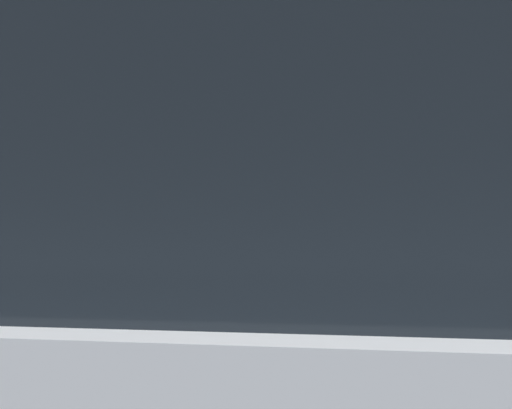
% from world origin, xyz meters
% --- Properties ---
extents(parking_meter, '(0.17, 0.18, 1.49)m').
position_xyz_m(parking_meter, '(-0.32, 0.28, 1.22)').
color(parking_meter, slate).
rests_on(parking_meter, sidewalk_curb).
extents(pedestrian_at_meter, '(0.61, 0.59, 1.65)m').
position_xyz_m(pedestrian_at_meter, '(0.15, 0.27, 1.07)').
color(pedestrian_at_meter, '#1E233F').
rests_on(pedestrian_at_meter, sidewalk_curb).
extents(background_railing, '(24.06, 0.06, 1.09)m').
position_xyz_m(background_railing, '(-0.00, 2.86, 0.91)').
color(background_railing, gray).
rests_on(background_railing, sidewalk_curb).
extents(backdrop_wall, '(32.00, 0.50, 3.10)m').
position_xyz_m(backdrop_wall, '(0.00, 6.19, 1.55)').
color(backdrop_wall, '#ADA38E').
rests_on(backdrop_wall, ground).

